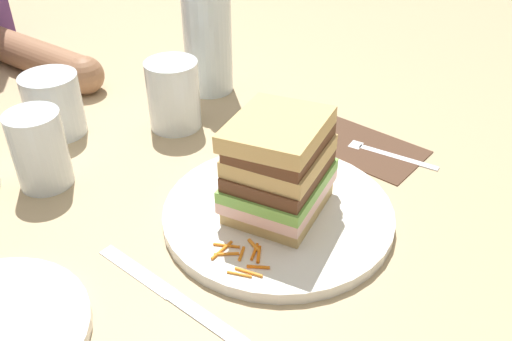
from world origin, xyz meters
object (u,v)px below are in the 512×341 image
at_px(juice_glass, 174,98).
at_px(fork, 375,148).
at_px(napkin_dark, 360,146).
at_px(sandwich, 279,167).
at_px(main_plate, 277,213).
at_px(empty_tumbler_1, 54,105).
at_px(knife, 173,295).
at_px(water_bottle, 207,18).
at_px(empty_tumbler_2, 40,150).

bearing_deg(juice_glass, fork, -68.39).
bearing_deg(napkin_dark, sandwich, 178.00).
height_order(main_plate, napkin_dark, main_plate).
distance_m(napkin_dark, fork, 0.02).
distance_m(napkin_dark, juice_glass, 0.27).
bearing_deg(sandwich, empty_tumbler_1, 93.51).
bearing_deg(knife, water_bottle, 35.15).
xyz_separation_m(napkin_dark, empty_tumbler_1, (-0.22, 0.37, 0.04)).
xyz_separation_m(sandwich, napkin_dark, (0.20, -0.01, -0.07)).
bearing_deg(juice_glass, empty_tumbler_2, 170.81).
relative_size(sandwich, water_bottle, 0.49).
height_order(fork, empty_tumbler_2, empty_tumbler_2).
height_order(sandwich, knife, sandwich).
height_order(main_plate, empty_tumbler_2, empty_tumbler_2).
height_order(water_bottle, empty_tumbler_1, water_bottle).
bearing_deg(water_bottle, fork, -92.98).
distance_m(juice_glass, empty_tumbler_1, 0.17).
height_order(fork, water_bottle, water_bottle).
xyz_separation_m(main_plate, empty_tumbler_1, (-0.02, 0.37, 0.04)).
bearing_deg(water_bottle, napkin_dark, -93.58).
bearing_deg(empty_tumbler_2, juice_glass, -9.19).
distance_m(sandwich, empty_tumbler_1, 0.37).
distance_m(main_plate, empty_tumbler_2, 0.30).
relative_size(sandwich, empty_tumbler_1, 1.51).
bearing_deg(knife, napkin_dark, -3.58).
distance_m(sandwich, water_bottle, 0.36).
xyz_separation_m(fork, empty_tumbler_2, (-0.31, 0.30, 0.04)).
relative_size(knife, juice_glass, 1.99).
distance_m(knife, empty_tumbler_1, 0.38).
relative_size(main_plate, water_bottle, 0.96).
bearing_deg(sandwich, juice_glass, 69.38).
bearing_deg(sandwich, knife, 174.49).
distance_m(water_bottle, empty_tumbler_2, 0.33).
xyz_separation_m(juice_glass, empty_tumbler_2, (-0.20, 0.03, 0.00)).
bearing_deg(napkin_dark, empty_tumbler_1, 120.43).
distance_m(sandwich, juice_glass, 0.26).
distance_m(main_plate, empty_tumbler_1, 0.37).
distance_m(fork, empty_tumbler_1, 0.46).
bearing_deg(sandwich, main_plate, 55.41).
bearing_deg(fork, knife, 172.93).
relative_size(main_plate, fork, 1.59).
distance_m(napkin_dark, water_bottle, 0.31).
bearing_deg(napkin_dark, empty_tumbler_2, 137.58).
height_order(water_bottle, empty_tumbler_2, water_bottle).
relative_size(juice_glass, empty_tumbler_2, 1.02).
bearing_deg(juice_glass, main_plate, -110.56).
xyz_separation_m(fork, water_bottle, (0.02, 0.31, 0.12)).
bearing_deg(knife, empty_tumbler_1, 68.59).
bearing_deg(main_plate, empty_tumbler_1, 93.62).
relative_size(main_plate, sandwich, 1.97).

